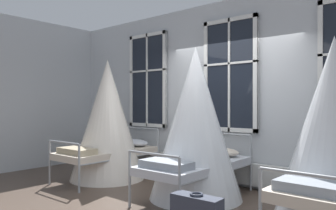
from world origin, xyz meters
The scene contains 6 objects.
ground centered at (0.00, 0.00, 0.00)m, with size 20.54×20.54×0.00m, color #4C3D33.
back_wall_with_windows centered at (0.00, 1.27, 1.63)m, with size 8.17×0.10×3.26m, color silver.
window_bank centered at (0.00, 1.15, 1.16)m, with size 5.01×0.10×2.84m.
cot_first centered at (-2.01, 0.10, 1.09)m, with size 1.39×1.93×2.25m.
cot_second centered at (0.02, 0.12, 1.10)m, with size 1.39×1.92×2.27m.
cot_third centered at (1.94, 0.12, 1.06)m, with size 1.39×1.93×2.18m.
Camera 1 is at (2.95, -3.95, 1.41)m, focal length 35.71 mm.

